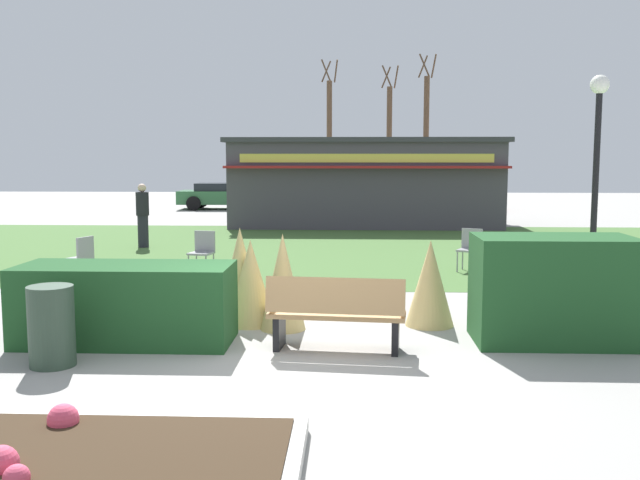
{
  "coord_description": "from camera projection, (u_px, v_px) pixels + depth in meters",
  "views": [
    {
      "loc": [
        0.73,
        -8.19,
        2.4
      ],
      "look_at": [
        0.22,
        3.24,
        1.06
      ],
      "focal_mm": 40.11,
      "sensor_mm": 36.0,
      "label": 1
    }
  ],
  "objects": [
    {
      "name": "ornamental_grass_behind_right",
      "position": [
        240.0,
        275.0,
        10.37
      ],
      "size": [
        0.7,
        0.7,
        1.39
      ],
      "primitive_type": "cone",
      "color": "tan",
      "rests_on": "ground_plane"
    },
    {
      "name": "ornamental_grass_behind_left",
      "position": [
        283.0,
        282.0,
        9.92
      ],
      "size": [
        0.63,
        0.63,
        1.35
      ],
      "primitive_type": "cone",
      "color": "tan",
      "rests_on": "ground_plane"
    },
    {
      "name": "hedge_right",
      "position": [
        553.0,
        290.0,
        9.21
      ],
      "size": [
        2.0,
        1.1,
        1.38
      ],
      "primitive_type": "cube",
      "color": "#1E4C23",
      "rests_on": "ground_plane"
    },
    {
      "name": "park_bench",
      "position": [
        336.0,
        313.0,
        8.8
      ],
      "size": [
        1.74,
        0.69,
        0.95
      ],
      "color": "tan",
      "rests_on": "ground_plane"
    },
    {
      "name": "parked_car_center_slot",
      "position": [
        330.0,
        195.0,
        32.49
      ],
      "size": [
        4.3,
        2.25,
        1.2
      ],
      "color": "black",
      "rests_on": "ground_plane"
    },
    {
      "name": "tree_center_bg",
      "position": [
        426.0,
        138.0,
        35.55
      ],
      "size": [
        0.91,
        0.96,
        7.4
      ],
      "color": "brown",
      "rests_on": "ground_plane"
    },
    {
      "name": "tree_right_bg",
      "position": [
        329.0,
        139.0,
        37.25
      ],
      "size": [
        0.91,
        0.96,
        7.36
      ],
      "color": "brown",
      "rests_on": "ground_plane"
    },
    {
      "name": "flower_bed",
      "position": [
        80.0,
        469.0,
        5.31
      ],
      "size": [
        3.24,
        2.09,
        0.33
      ],
      "color": "beige",
      "rests_on": "ground_plane"
    },
    {
      "name": "cafe_chair_west",
      "position": [
        81.0,
        256.0,
        13.58
      ],
      "size": [
        0.57,
        0.57,
        0.89
      ],
      "color": "gray",
      "rests_on": "ground_plane"
    },
    {
      "name": "lamppost_mid",
      "position": [
        597.0,
        152.0,
        13.63
      ],
      "size": [
        0.36,
        0.36,
        3.93
      ],
      "color": "black",
      "rests_on": "ground_plane"
    },
    {
      "name": "ornamental_grass_behind_center",
      "position": [
        251.0,
        282.0,
        10.21
      ],
      "size": [
        0.72,
        0.72,
        1.23
      ],
      "primitive_type": "cone",
      "color": "tan",
      "rests_on": "ground_plane"
    },
    {
      "name": "lawn_patch",
      "position": [
        324.0,
        248.0,
        18.75
      ],
      "size": [
        36.0,
        12.0,
        0.01
      ],
      "primitive_type": "cube",
      "color": "#446B33",
      "rests_on": "ground_plane"
    },
    {
      "name": "parked_car_west_slot",
      "position": [
        225.0,
        195.0,
        32.71
      ],
      "size": [
        4.24,
        2.14,
        1.2
      ],
      "color": "#2D6638",
      "rests_on": "ground_plane"
    },
    {
      "name": "cafe_chair_center",
      "position": [
        470.0,
        246.0,
        15.01
      ],
      "size": [
        0.59,
        0.59,
        0.89
      ],
      "color": "gray",
      "rests_on": "ground_plane"
    },
    {
      "name": "tree_left_bg",
      "position": [
        389.0,
        142.0,
        36.98
      ],
      "size": [
        0.91,
        0.96,
        7.03
      ],
      "color": "brown",
      "rests_on": "ground_plane"
    },
    {
      "name": "trash_bin",
      "position": [
        51.0,
        326.0,
        8.19
      ],
      "size": [
        0.52,
        0.52,
        0.93
      ],
      "primitive_type": "cylinder",
      "color": "#2D4233",
      "rests_on": "ground_plane"
    },
    {
      "name": "parked_car_east_slot",
      "position": [
        449.0,
        196.0,
        32.26
      ],
      "size": [
        4.29,
        2.24,
        1.2
      ],
      "color": "maroon",
      "rests_on": "ground_plane"
    },
    {
      "name": "ornamental_grass_behind_far",
      "position": [
        430.0,
        283.0,
        10.14
      ],
      "size": [
        0.69,
        0.69,
        1.23
      ],
      "primitive_type": "cone",
      "color": "tan",
      "rests_on": "ground_plane"
    },
    {
      "name": "food_kiosk",
      "position": [
        365.0,
        182.0,
        25.18
      ],
      "size": [
        9.43,
        4.55,
        3.03
      ],
      "color": "#47424C",
      "rests_on": "ground_plane"
    },
    {
      "name": "cafe_chair_east",
      "position": [
        203.0,
        249.0,
        14.55
      ],
      "size": [
        0.52,
        0.52,
        0.89
      ],
      "color": "gray",
      "rests_on": "ground_plane"
    },
    {
      "name": "ground_plane",
      "position": [
        289.0,
        361.0,
        8.44
      ],
      "size": [
        80.0,
        80.0,
        0.0
      ],
      "primitive_type": "plane",
      "color": "#999691"
    },
    {
      "name": "hedge_left",
      "position": [
        126.0,
        304.0,
        9.22
      ],
      "size": [
        2.73,
        1.1,
        1.02
      ],
      "primitive_type": "cube",
      "color": "#1E4C23",
      "rests_on": "ground_plane"
    },
    {
      "name": "person_strolling",
      "position": [
        143.0,
        215.0,
        18.89
      ],
      "size": [
        0.34,
        0.34,
        1.69
      ],
      "rotation": [
        0.0,
        0.0,
        4.74
      ],
      "color": "#23232D",
      "rests_on": "ground_plane"
    }
  ]
}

